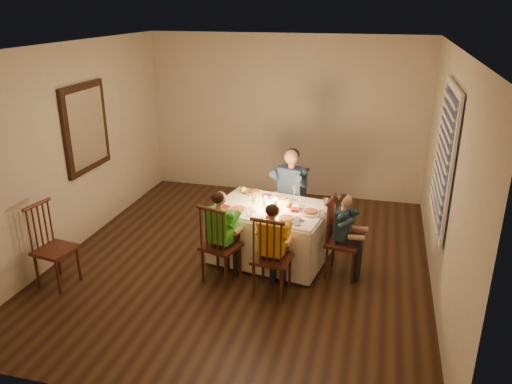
% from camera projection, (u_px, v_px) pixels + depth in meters
% --- Properties ---
extents(ground, '(5.00, 5.00, 0.00)m').
position_uv_depth(ground, '(243.00, 260.00, 6.27)').
color(ground, black).
rests_on(ground, ground).
extents(wall_left, '(0.02, 5.00, 2.60)m').
position_uv_depth(wall_left, '(72.00, 149.00, 6.33)').
color(wall_left, beige).
rests_on(wall_left, ground).
extents(wall_right, '(0.02, 5.00, 2.60)m').
position_uv_depth(wall_right, '(446.00, 178.00, 5.28)').
color(wall_right, beige).
rests_on(wall_right, ground).
extents(wall_back, '(4.50, 0.02, 2.60)m').
position_uv_depth(wall_back, '(285.00, 117.00, 8.07)').
color(wall_back, beige).
rests_on(wall_back, ground).
extents(ceiling, '(5.00, 5.00, 0.00)m').
position_uv_depth(ceiling, '(241.00, 46.00, 5.34)').
color(ceiling, white).
rests_on(ceiling, wall_back).
extents(dining_table, '(1.50, 1.19, 0.68)m').
position_uv_depth(dining_table, '(271.00, 222.00, 6.16)').
color(dining_table, white).
rests_on(dining_table, ground).
extents(chair_adult, '(0.48, 0.47, 0.96)m').
position_uv_depth(chair_adult, '(289.00, 235.00, 6.97)').
color(chair_adult, '#3A1510').
rests_on(chair_adult, ground).
extents(chair_near_left, '(0.49, 0.47, 0.96)m').
position_uv_depth(chair_near_left, '(222.00, 279.00, 5.86)').
color(chair_near_left, '#3A1510').
rests_on(chair_near_left, ground).
extents(chair_near_right, '(0.44, 0.42, 0.96)m').
position_uv_depth(chair_near_right, '(272.00, 292.00, 5.59)').
color(chair_near_right, '#3A1510').
rests_on(chair_near_right, ground).
extents(chair_end, '(0.42, 0.44, 0.96)m').
position_uv_depth(chair_end, '(341.00, 274.00, 5.95)').
color(chair_end, '#3A1510').
rests_on(chair_end, ground).
extents(chair_extra, '(0.44, 0.46, 0.98)m').
position_uv_depth(chair_extra, '(61.00, 283.00, 5.76)').
color(chair_extra, '#3A1510').
rests_on(chair_extra, ground).
extents(adult, '(0.54, 0.52, 1.24)m').
position_uv_depth(adult, '(289.00, 235.00, 6.97)').
color(adult, navy).
rests_on(adult, ground).
extents(child_green, '(0.45, 0.43, 1.10)m').
position_uv_depth(child_green, '(222.00, 279.00, 5.86)').
color(child_green, green).
rests_on(child_green, ground).
extents(child_yellow, '(0.39, 0.37, 1.08)m').
position_uv_depth(child_yellow, '(272.00, 292.00, 5.59)').
color(child_yellow, gold).
rests_on(child_yellow, ground).
extents(child_teal, '(0.34, 0.36, 1.03)m').
position_uv_depth(child_teal, '(341.00, 274.00, 5.95)').
color(child_teal, '#1A3241').
rests_on(child_teal, ground).
extents(setting_adult, '(0.30, 0.30, 0.02)m').
position_uv_depth(setting_adult, '(280.00, 199.00, 6.30)').
color(setting_adult, white).
rests_on(setting_adult, dining_table).
extents(setting_green, '(0.30, 0.30, 0.02)m').
position_uv_depth(setting_green, '(239.00, 210.00, 5.96)').
color(setting_green, white).
rests_on(setting_green, dining_table).
extents(setting_yellow, '(0.30, 0.30, 0.02)m').
position_uv_depth(setting_yellow, '(286.00, 219.00, 5.70)').
color(setting_yellow, white).
rests_on(setting_yellow, dining_table).
extents(setting_teal, '(0.30, 0.30, 0.02)m').
position_uv_depth(setting_teal, '(310.00, 213.00, 5.89)').
color(setting_teal, white).
rests_on(setting_teal, dining_table).
extents(candle_left, '(0.06, 0.06, 0.10)m').
position_uv_depth(candle_left, '(266.00, 202.00, 6.09)').
color(candle_left, silver).
rests_on(candle_left, dining_table).
extents(candle_right, '(0.06, 0.06, 0.10)m').
position_uv_depth(candle_right, '(275.00, 204.00, 6.04)').
color(candle_right, silver).
rests_on(candle_right, dining_table).
extents(squash, '(0.09, 0.09, 0.09)m').
position_uv_depth(squash, '(244.00, 190.00, 6.50)').
color(squash, gold).
rests_on(squash, dining_table).
extents(orange_fruit, '(0.08, 0.08, 0.08)m').
position_uv_depth(orange_fruit, '(289.00, 205.00, 6.03)').
color(orange_fruit, orange).
rests_on(orange_fruit, dining_table).
extents(serving_bowl, '(0.26, 0.26, 0.05)m').
position_uv_depth(serving_bowl, '(254.00, 194.00, 6.42)').
color(serving_bowl, white).
rests_on(serving_bowl, dining_table).
extents(wall_mirror, '(0.06, 0.95, 1.15)m').
position_uv_depth(wall_mirror, '(86.00, 128.00, 6.53)').
color(wall_mirror, black).
rests_on(wall_mirror, wall_left).
extents(window_blinds, '(0.07, 1.34, 1.54)m').
position_uv_depth(window_blinds, '(444.00, 157.00, 5.31)').
color(window_blinds, black).
rests_on(window_blinds, wall_right).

